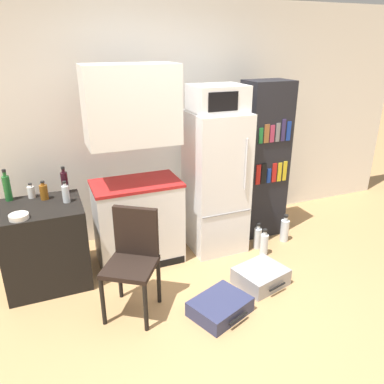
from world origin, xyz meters
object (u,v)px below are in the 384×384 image
refrigerator (216,183)px  bottle_amber_beer (44,192)px  bowl (19,217)px  kitchen_hutch (136,177)px  microwave (218,98)px  water_bottle_front (285,230)px  water_bottle_middle (258,237)px  chair (133,253)px  bookshelf (263,161)px  bottle_green_tall (7,188)px  side_table (46,245)px  suitcase_small_flat (261,276)px  water_bottle_back (264,244)px  bottle_clear_short (66,193)px  suitcase_large_flat (220,307)px  bottle_milk_white (31,192)px  bottle_wine_dark (65,182)px

refrigerator → bottle_amber_beer: size_ratio=8.41×
bowl → kitchen_hutch: bearing=14.8°
refrigerator → microwave: (-0.00, -0.00, 0.89)m
water_bottle_front → water_bottle_middle: 0.38m
bottle_amber_beer → chair: 1.10m
bowl → chair: size_ratio=0.17×
microwave → bookshelf: size_ratio=0.30×
bottle_green_tall → side_table: bearing=-44.4°
water_bottle_front → side_table: bearing=175.7°
suitcase_small_flat → water_bottle_back: water_bottle_back is taller
kitchen_hutch → bowl: 1.12m
chair → microwave: bearing=67.2°
bottle_clear_short → chair: size_ratio=0.22×
side_table → bottle_clear_short: bottle_clear_short is taller
refrigerator → bottle_green_tall: bearing=173.8°
water_bottle_middle → water_bottle_front: bearing=3.5°
kitchen_hutch → suitcase_small_flat: bearing=-42.7°
refrigerator → bookshelf: bearing=9.4°
suitcase_large_flat → bowl: bearing=129.1°
bowl → refrigerator: bearing=7.3°
suitcase_large_flat → water_bottle_middle: size_ratio=1.90×
water_bottle_front → water_bottle_middle: size_ratio=1.09×
bowl → side_table: bearing=53.9°
bottle_amber_beer → water_bottle_front: size_ratio=0.55×
bottle_amber_beer → bottle_clear_short: size_ratio=0.89×
bowl → bottle_milk_white: bearing=77.1°
chair → bottle_clear_short: bearing=156.6°
bottle_amber_beer → bottle_milk_white: (-0.11, 0.09, -0.02)m
bottle_milk_white → kitchen_hutch: bearing=-10.3°
microwave → water_bottle_middle: size_ratio=1.75×
water_bottle_middle → bottle_green_tall: bearing=169.3°
water_bottle_front → water_bottle_middle: bearing=-176.5°
side_table → microwave: 2.18m
bowl → water_bottle_front: bowl is taller
bottle_wine_dark → bowl: bearing=-131.8°
suitcase_small_flat → refrigerator: bearing=81.8°
bowl → suitcase_large_flat: (1.48, -0.84, -0.75)m
refrigerator → suitcase_large_flat: 1.37m
bottle_milk_white → suitcase_small_flat: size_ratio=0.27×
bottle_milk_white → water_bottle_front: 2.77m
bowl → suitcase_small_flat: (2.04, -0.60, -0.74)m
chair → bottle_amber_beer: bearing=160.7°
kitchen_hutch → water_bottle_back: size_ratio=6.45×
side_table → bottle_clear_short: 0.54m
side_table → bowl: (-0.16, -0.22, 0.42)m
water_bottle_middle → side_table: bearing=174.4°
kitchen_hutch → water_bottle_front: size_ratio=6.04×
bookshelf → chair: 1.98m
suitcase_large_flat → water_bottle_back: 1.11m
refrigerator → bowl: (-1.94, -0.25, 0.06)m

